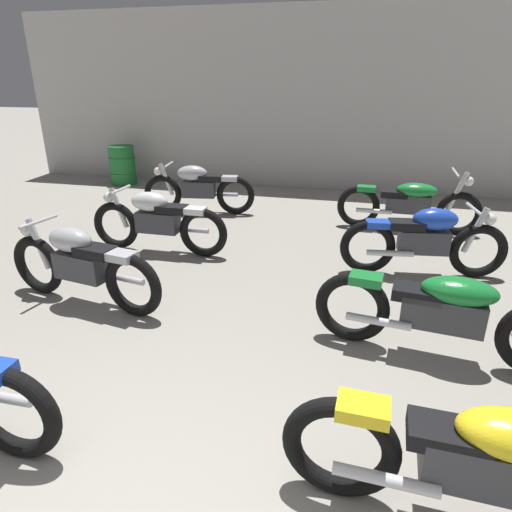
% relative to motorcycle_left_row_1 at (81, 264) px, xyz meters
% --- Properties ---
extents(back_wall, '(13.47, 0.24, 3.60)m').
position_rel_motorcycle_left_row_1_xyz_m(back_wall, '(1.78, 6.01, 1.34)').
color(back_wall, '#BCBAB7').
rests_on(back_wall, ground).
extents(motorcycle_left_row_1, '(1.96, 0.55, 0.88)m').
position_rel_motorcycle_left_row_1_xyz_m(motorcycle_left_row_1, '(0.00, 0.00, 0.00)').
color(motorcycle_left_row_1, black).
rests_on(motorcycle_left_row_1, ground).
extents(motorcycle_left_row_2, '(1.97, 0.48, 0.88)m').
position_rel_motorcycle_left_row_1_xyz_m(motorcycle_left_row_2, '(0.11, 1.58, 0.00)').
color(motorcycle_left_row_2, black).
rests_on(motorcycle_left_row_2, ground).
extents(motorcycle_left_row_3, '(1.96, 0.58, 0.88)m').
position_rel_motorcycle_left_row_1_xyz_m(motorcycle_left_row_3, '(-0.03, 3.51, 0.00)').
color(motorcycle_left_row_3, black).
rests_on(motorcycle_left_row_3, ground).
extents(motorcycle_right_row_0, '(2.17, 0.68, 0.97)m').
position_rel_motorcycle_left_row_1_xyz_m(motorcycle_right_row_0, '(3.58, -1.77, -0.01)').
color(motorcycle_right_row_0, black).
rests_on(motorcycle_right_row_0, ground).
extents(motorcycle_right_row_1, '(2.17, 0.68, 0.97)m').
position_rel_motorcycle_left_row_1_xyz_m(motorcycle_right_row_1, '(3.56, -0.15, -0.01)').
color(motorcycle_right_row_1, black).
rests_on(motorcycle_right_row_1, ground).
extents(motorcycle_right_row_2, '(1.97, 0.56, 0.88)m').
position_rel_motorcycle_left_row_1_xyz_m(motorcycle_right_row_2, '(3.57, 1.65, 0.00)').
color(motorcycle_right_row_2, black).
rests_on(motorcycle_right_row_2, ground).
extents(motorcycle_right_row_3, '(2.17, 0.68, 0.97)m').
position_rel_motorcycle_left_row_1_xyz_m(motorcycle_right_row_3, '(3.50, 3.38, -0.01)').
color(motorcycle_right_row_3, black).
rests_on(motorcycle_right_row_3, ground).
extents(oil_drum, '(0.59, 0.59, 0.85)m').
position_rel_motorcycle_left_row_1_xyz_m(oil_drum, '(-2.51, 5.28, -0.03)').
color(oil_drum, '#1E722D').
rests_on(oil_drum, ground).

